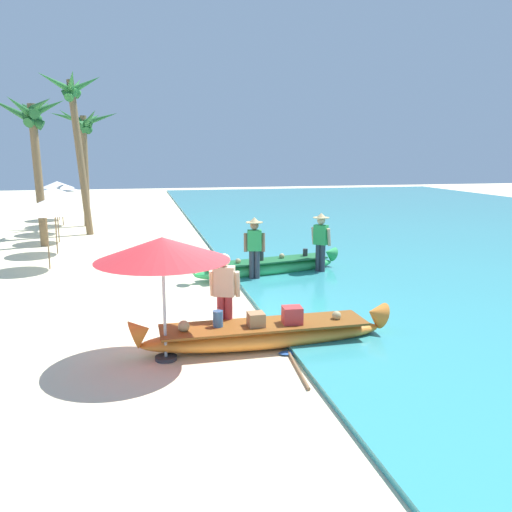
% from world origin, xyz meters
% --- Properties ---
extents(ground_plane, '(80.00, 80.00, 0.00)m').
position_xyz_m(ground_plane, '(0.00, 0.00, 0.00)').
color(ground_plane, beige).
extents(boat_orange_foreground, '(4.62, 0.88, 0.73)m').
position_xyz_m(boat_orange_foreground, '(0.83, -1.26, 0.25)').
color(boat_orange_foreground, orange).
rests_on(boat_orange_foreground, ground).
extents(boat_green_midground, '(4.45, 1.58, 0.74)m').
position_xyz_m(boat_green_midground, '(2.13, 3.93, 0.25)').
color(boat_green_midground, '#38B760').
rests_on(boat_green_midground, ground).
extents(person_vendor_hatted, '(0.57, 0.44, 1.70)m').
position_xyz_m(person_vendor_hatted, '(1.67, 3.36, 0.99)').
color(person_vendor_hatted, '#333842').
rests_on(person_vendor_hatted, ground).
extents(person_tourist_customer, '(0.58, 0.36, 1.61)m').
position_xyz_m(person_tourist_customer, '(0.21, -0.82, 0.91)').
color(person_tourist_customer, '#B2383D').
rests_on(person_tourist_customer, ground).
extents(person_vendor_assistant, '(0.53, 0.52, 1.72)m').
position_xyz_m(person_vendor_assistant, '(3.62, 3.78, 1.00)').
color(person_vendor_assistant, '#333842').
rests_on(person_vendor_assistant, ground).
extents(patio_umbrella_large, '(2.14, 2.14, 2.04)m').
position_xyz_m(patio_umbrella_large, '(-0.88, -1.47, 1.84)').
color(patio_umbrella_large, '#B7B7BC').
rests_on(patio_umbrella_large, ground).
extents(parasol_row_0, '(1.60, 1.60, 1.91)m').
position_xyz_m(parasol_row_0, '(-3.81, 6.18, 1.75)').
color(parasol_row_0, '#8E6B47').
rests_on(parasol_row_0, ground).
extents(parasol_row_1, '(1.60, 1.60, 1.91)m').
position_xyz_m(parasol_row_1, '(-3.92, 8.60, 1.75)').
color(parasol_row_1, '#8E6B47').
rests_on(parasol_row_1, ground).
extents(parasol_row_2, '(1.60, 1.60, 1.91)m').
position_xyz_m(parasol_row_2, '(-4.18, 10.98, 1.75)').
color(parasol_row_2, '#8E6B47').
rests_on(parasol_row_2, ground).
extents(parasol_row_3, '(1.60, 1.60, 1.91)m').
position_xyz_m(parasol_row_3, '(-4.60, 13.31, 1.75)').
color(parasol_row_3, '#8E6B47').
rests_on(parasol_row_3, ground).
extents(parasol_row_4, '(1.60, 1.60, 1.91)m').
position_xyz_m(parasol_row_4, '(-4.64, 15.79, 1.75)').
color(parasol_row_4, '#8E6B47').
rests_on(parasol_row_4, ground).
extents(parasol_row_5, '(1.60, 1.60, 1.91)m').
position_xyz_m(parasol_row_5, '(-5.09, 18.01, 1.75)').
color(parasol_row_5, '#8E6B47').
rests_on(parasol_row_5, ground).
extents(palm_tree_tall_inland, '(2.65, 2.69, 5.30)m').
position_xyz_m(palm_tree_tall_inland, '(-4.68, 10.26, 4.26)').
color(palm_tree_tall_inland, brown).
rests_on(palm_tree_tall_inland, ground).
extents(palm_tree_leaning_seaward, '(2.46, 2.77, 6.41)m').
position_xyz_m(palm_tree_leaning_seaward, '(-3.55, 12.68, 5.01)').
color(palm_tree_leaning_seaward, brown).
rests_on(palm_tree_leaning_seaward, ground).
extents(palm_tree_mid_cluster, '(2.98, 2.72, 5.24)m').
position_xyz_m(palm_tree_mid_cluster, '(-3.44, 15.36, 4.23)').
color(palm_tree_mid_cluster, brown).
rests_on(palm_tree_mid_cluster, ground).
extents(paddle, '(0.37, 1.51, 0.05)m').
position_xyz_m(paddle, '(1.12, -2.12, 0.03)').
color(paddle, '#8E6B47').
rests_on(paddle, ground).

